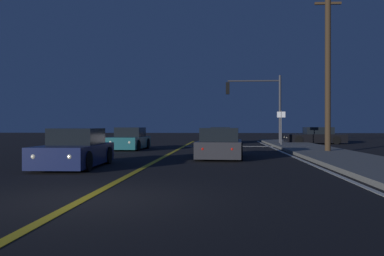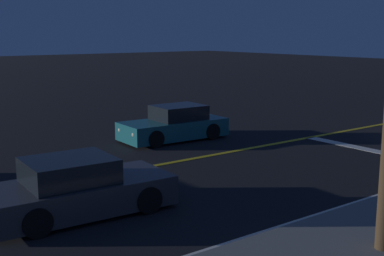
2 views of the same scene
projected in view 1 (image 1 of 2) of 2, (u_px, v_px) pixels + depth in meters
name	position (u px, v px, depth m)	size (l,w,h in m)	color
ground_plane	(85.00, 199.00, 8.10)	(160.00, 160.00, 0.00)	black
sidewalk_right	(335.00, 156.00, 19.00)	(3.20, 41.37, 0.15)	slate
lane_line_center	(165.00, 156.00, 19.56)	(0.20, 39.07, 0.01)	gold
lane_line_edge_right	(294.00, 157.00, 19.14)	(0.16, 39.07, 0.01)	silver
stop_bar	(228.00, 146.00, 29.31)	(6.21, 0.50, 0.01)	silver
car_distant_tail_white	(220.00, 136.00, 34.75)	(2.01, 4.33, 1.34)	silver
car_lead_oncoming_navy	(75.00, 150.00, 14.41)	(1.95, 4.41, 1.34)	navy
car_far_approaching_black	(316.00, 137.00, 33.51)	(4.76, 2.04, 1.34)	black
car_parked_curb_teal	(130.00, 140.00, 25.21)	(1.96, 4.23, 1.34)	#195960
car_mid_block_charcoal	(220.00, 145.00, 18.31)	(2.12, 4.27, 1.34)	#2D2D33
traffic_signal_near_right	(259.00, 98.00, 31.42)	(4.15, 0.28, 5.24)	#38383D
utility_pole_right	(328.00, 61.00, 21.49)	(1.61, 0.29, 9.16)	#42301E
street_sign_corner	(281.00, 123.00, 28.54)	(0.56, 0.13, 2.47)	slate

